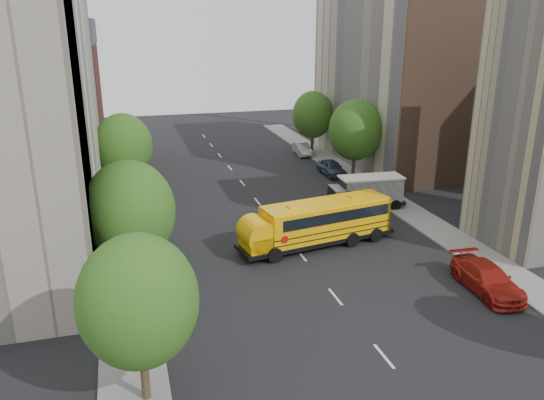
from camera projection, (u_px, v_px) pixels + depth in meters
name	position (u px, v px, depth m)	size (l,w,h in m)	color
ground	(292.00, 244.00, 37.89)	(120.00, 120.00, 0.00)	black
sidewalk_left	(125.00, 235.00, 39.42)	(3.00, 80.00, 0.12)	slate
sidewalk_right	(402.00, 207.00, 45.44)	(3.00, 80.00, 0.12)	slate
lane_markings	(257.00, 201.00, 47.01)	(0.15, 64.00, 0.01)	silver
building_left_cream	(11.00, 102.00, 35.49)	(10.00, 26.00, 20.00)	beige
building_left_redbrick	(52.00, 107.00, 56.65)	(10.00, 15.00, 13.00)	maroon
building_right_far	(393.00, 81.00, 57.99)	(10.00, 22.00, 18.00)	#C1AF96
building_right_sidewall	(451.00, 93.00, 47.96)	(10.10, 0.30, 18.00)	brown
street_tree_0	(138.00, 301.00, 20.78)	(4.80, 4.80, 7.41)	#38281C
street_tree_1	(130.00, 211.00, 29.80)	(5.12, 5.12, 7.90)	#38281C
street_tree_2	(124.00, 146.00, 46.25)	(4.99, 4.99, 7.71)	#38281C
street_tree_4	(355.00, 130.00, 51.93)	(5.25, 5.25, 8.10)	#38281C
street_tree_5	(313.00, 115.00, 62.99)	(4.86, 4.86, 7.51)	#38281C
school_bus	(316.00, 222.00, 37.07)	(11.85, 4.55, 3.27)	black
safari_truck	(366.00, 192.00, 44.72)	(6.75, 2.85, 2.83)	black
parked_car_0	(177.00, 297.00, 29.19)	(1.63, 4.05, 1.38)	silver
parked_car_1	(149.00, 199.00, 45.27)	(1.53, 4.39, 1.44)	silver
parked_car_2	(140.00, 172.00, 53.49)	(2.38, 5.17, 1.44)	black
parked_car_3	(487.00, 279.00, 31.01)	(2.26, 5.55, 1.61)	maroon
parked_car_4	(332.00, 168.00, 54.93)	(1.86, 4.63, 1.58)	#313956
parked_car_5	(302.00, 149.00, 63.54)	(1.49, 4.28, 1.41)	#9A9995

